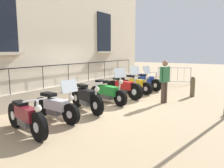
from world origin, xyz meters
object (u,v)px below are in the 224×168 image
object	(u,v)px
motorcycle_black	(86,98)
motorcycle_green	(108,92)
motorcycle_yellow	(137,85)
motorcycle_silver	(56,107)
motorcycle_red	(124,88)
bollard	(193,87)
motorcycle_blue	(146,82)
motorcycle_maroon	(26,118)
pedestrian_standing	(165,79)
crowd_barrier	(174,75)

from	to	relation	value
motorcycle_black	motorcycle_green	world-z (taller)	motorcycle_green
motorcycle_green	motorcycle_yellow	bearing A→B (deg)	89.54
motorcycle_black	motorcycle_green	xyz separation A→B (m)	(-0.00, 1.36, -0.00)
motorcycle_yellow	motorcycle_black	bearing A→B (deg)	-90.24
motorcycle_silver	motorcycle_red	bearing A→B (deg)	87.94
motorcycle_green	bollard	size ratio (longest dim) A/B	2.22
motorcycle_silver	motorcycle_red	distance (m)	3.90
motorcycle_blue	motorcycle_maroon	bearing A→B (deg)	-89.30
motorcycle_black	pedestrian_standing	bearing A→B (deg)	54.35
motorcycle_red	motorcycle_green	bearing A→B (deg)	-92.46
motorcycle_green	motorcycle_maroon	bearing A→B (deg)	-88.67
motorcycle_maroon	motorcycle_black	bearing A→B (deg)	91.97
motorcycle_red	pedestrian_standing	world-z (taller)	pedestrian_standing
motorcycle_black	motorcycle_yellow	xyz separation A→B (m)	(0.02, 3.87, -0.03)
motorcycle_blue	motorcycle_silver	bearing A→B (deg)	-90.76
motorcycle_yellow	pedestrian_standing	xyz separation A→B (m)	(1.85, -1.26, 0.55)
motorcycle_yellow	motorcycle_blue	xyz separation A→B (m)	(-0.02, 1.21, 0.01)
bollard	motorcycle_black	bearing A→B (deg)	-119.35
motorcycle_silver	motorcycle_red	xyz separation A→B (m)	(0.14, 3.89, 0.04)
motorcycle_yellow	motorcycle_silver	bearing A→B (deg)	-91.19
motorcycle_maroon	bollard	size ratio (longest dim) A/B	2.19
motorcycle_blue	pedestrian_standing	xyz separation A→B (m)	(1.88, -2.48, 0.54)
bollard	pedestrian_standing	world-z (taller)	pedestrian_standing
motorcycle_green	motorcycle_red	distance (m)	1.21
motorcycle_red	crowd_barrier	bearing A→B (deg)	83.29
motorcycle_green	motorcycle_yellow	xyz separation A→B (m)	(0.02, 2.51, -0.03)
motorcycle_black	pedestrian_standing	xyz separation A→B (m)	(1.87, 2.60, 0.52)
motorcycle_blue	pedestrian_standing	world-z (taller)	pedestrian_standing
crowd_barrier	motorcycle_silver	bearing A→B (deg)	-94.74
motorcycle_silver	motorcycle_black	bearing A→B (deg)	86.03
motorcycle_silver	pedestrian_standing	size ratio (longest dim) A/B	1.16
motorcycle_black	motorcycle_green	distance (m)	1.36
motorcycle_silver	motorcycle_black	world-z (taller)	motorcycle_silver
motorcycle_maroon	motorcycle_yellow	xyz separation A→B (m)	(-0.07, 6.35, -0.00)
crowd_barrier	motorcycle_red	bearing A→B (deg)	-96.71
motorcycle_black	bollard	world-z (taller)	motorcycle_black
bollard	motorcycle_yellow	bearing A→B (deg)	-165.65
motorcycle_blue	bollard	bearing A→B (deg)	-12.63
motorcycle_green	bollard	world-z (taller)	motorcycle_green
motorcycle_green	bollard	xyz separation A→B (m)	(2.54, 3.15, 0.01)
motorcycle_black	motorcycle_maroon	bearing A→B (deg)	-88.03
motorcycle_black	motorcycle_green	bearing A→B (deg)	90.16
motorcycle_silver	motorcycle_yellow	size ratio (longest dim) A/B	1.03
motorcycle_green	bollard	bearing A→B (deg)	51.16
motorcycle_black	bollard	bearing A→B (deg)	60.65
motorcycle_silver	bollard	size ratio (longest dim) A/B	2.15
motorcycle_green	motorcycle_blue	world-z (taller)	motorcycle_green
motorcycle_green	motorcycle_yellow	world-z (taller)	motorcycle_green
motorcycle_yellow	motorcycle_blue	bearing A→B (deg)	91.12
motorcycle_green	motorcycle_blue	distance (m)	3.72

